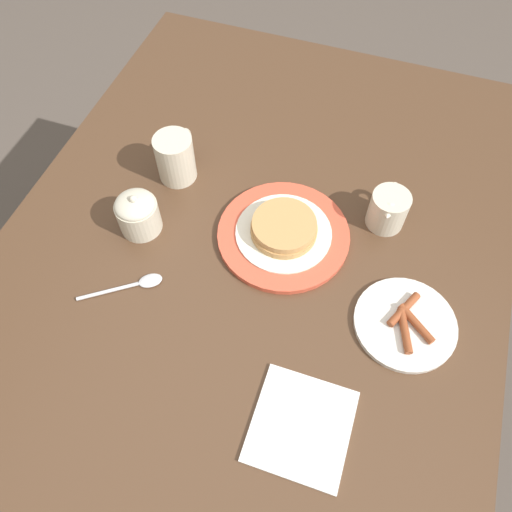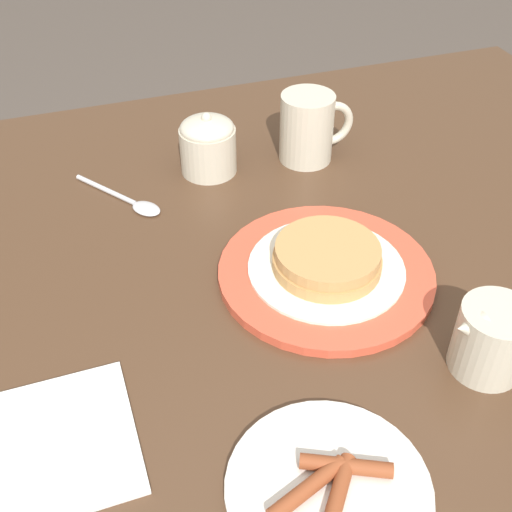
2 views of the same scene
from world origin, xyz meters
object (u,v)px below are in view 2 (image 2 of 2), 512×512
(coffee_mug, at_px, (309,127))
(creamer_pitcher, at_px, (492,338))
(napkin, at_px, (47,446))
(spoon, at_px, (132,202))
(side_plate_bacon, at_px, (328,488))
(pancake_plate, at_px, (326,267))
(sugar_bowl, at_px, (208,144))

(coffee_mug, distance_m, creamer_pitcher, 0.44)
(coffee_mug, distance_m, napkin, 0.58)
(coffee_mug, relative_size, napkin, 0.70)
(creamer_pitcher, distance_m, spoon, 0.50)
(side_plate_bacon, height_order, spoon, side_plate_bacon)
(pancake_plate, distance_m, sugar_bowl, 0.28)
(pancake_plate, bearing_deg, coffee_mug, 72.43)
(pancake_plate, height_order, napkin, pancake_plate)
(coffee_mug, height_order, creamer_pitcher, coffee_mug)
(side_plate_bacon, xyz_separation_m, sugar_bowl, (0.04, 0.53, 0.04))
(pancake_plate, height_order, spoon, pancake_plate)
(sugar_bowl, bearing_deg, spoon, -158.58)
(creamer_pitcher, bearing_deg, napkin, 174.27)
(napkin, bearing_deg, pancake_plate, 21.87)
(coffee_mug, bearing_deg, side_plate_bacon, -110.37)
(side_plate_bacon, relative_size, sugar_bowl, 1.92)
(sugar_bowl, distance_m, napkin, 0.49)
(creamer_pitcher, height_order, spoon, creamer_pitcher)
(side_plate_bacon, xyz_separation_m, creamer_pitcher, (0.21, 0.08, 0.03))
(pancake_plate, height_order, side_plate_bacon, pancake_plate)
(pancake_plate, distance_m, napkin, 0.36)
(side_plate_bacon, height_order, napkin, side_plate_bacon)
(coffee_mug, xyz_separation_m, spoon, (-0.27, -0.03, -0.05))
(creamer_pitcher, xyz_separation_m, spoon, (-0.29, 0.40, -0.04))
(pancake_plate, height_order, coffee_mug, coffee_mug)
(side_plate_bacon, bearing_deg, spoon, 99.74)
(coffee_mug, xyz_separation_m, napkin, (-0.42, -0.39, -0.05))
(side_plate_bacon, bearing_deg, pancake_plate, 66.93)
(pancake_plate, relative_size, napkin, 1.59)
(creamer_pitcher, relative_size, napkin, 0.68)
(coffee_mug, relative_size, sugar_bowl, 1.21)
(coffee_mug, bearing_deg, napkin, -136.76)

